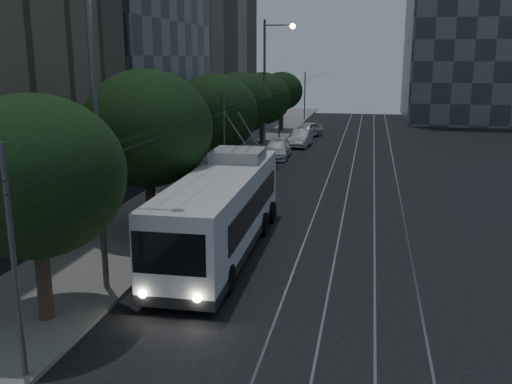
{
  "coord_description": "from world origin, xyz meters",
  "views": [
    {
      "loc": [
        2.87,
        -21.39,
        7.9
      ],
      "look_at": [
        -1.87,
        2.18,
        2.14
      ],
      "focal_mm": 40.0,
      "sensor_mm": 36.0,
      "label": 1
    }
  ],
  "objects_px": {
    "car_white_a": "(255,171)",
    "streetlamp_near": "(107,107)",
    "trolleybus": "(222,211)",
    "car_white_c": "(300,138)",
    "pickup_silver": "(237,186)",
    "car_white_d": "(307,130)",
    "car_white_b": "(277,149)",
    "streetlamp_far": "(270,74)"
  },
  "relations": [
    {
      "from": "car_white_d",
      "to": "car_white_b",
      "type": "bearing_deg",
      "value": -71.57
    },
    {
      "from": "trolleybus",
      "to": "car_white_d",
      "type": "relative_size",
      "value": 2.94
    },
    {
      "from": "pickup_silver",
      "to": "streetlamp_far",
      "type": "relative_size",
      "value": 0.55
    },
    {
      "from": "car_white_d",
      "to": "streetlamp_near",
      "type": "xyz_separation_m",
      "value": [
        -2.1,
        -39.42,
        5.55
      ]
    },
    {
      "from": "streetlamp_near",
      "to": "pickup_silver",
      "type": "bearing_deg",
      "value": 85.33
    },
    {
      "from": "car_white_a",
      "to": "streetlamp_near",
      "type": "distance_m",
      "value": 19.3
    },
    {
      "from": "car_white_a",
      "to": "streetlamp_near",
      "type": "height_order",
      "value": "streetlamp_near"
    },
    {
      "from": "car_white_c",
      "to": "streetlamp_far",
      "type": "relative_size",
      "value": 0.42
    },
    {
      "from": "trolleybus",
      "to": "pickup_silver",
      "type": "relative_size",
      "value": 2.18
    },
    {
      "from": "car_white_a",
      "to": "car_white_c",
      "type": "relative_size",
      "value": 0.83
    },
    {
      "from": "trolleybus",
      "to": "car_white_a",
      "type": "height_order",
      "value": "trolleybus"
    },
    {
      "from": "pickup_silver",
      "to": "car_white_b",
      "type": "distance_m",
      "value": 13.84
    },
    {
      "from": "pickup_silver",
      "to": "car_white_a",
      "type": "height_order",
      "value": "pickup_silver"
    },
    {
      "from": "pickup_silver",
      "to": "streetlamp_far",
      "type": "xyz_separation_m",
      "value": [
        -1.08,
        16.5,
        5.6
      ]
    },
    {
      "from": "car_white_c",
      "to": "car_white_d",
      "type": "bearing_deg",
      "value": 93.66
    },
    {
      "from": "car_white_c",
      "to": "streetlamp_near",
      "type": "distance_m",
      "value": 33.95
    },
    {
      "from": "trolleybus",
      "to": "streetlamp_near",
      "type": "distance_m",
      "value": 7.01
    },
    {
      "from": "car_white_d",
      "to": "streetlamp_near",
      "type": "height_order",
      "value": "streetlamp_near"
    },
    {
      "from": "car_white_a",
      "to": "streetlamp_far",
      "type": "height_order",
      "value": "streetlamp_far"
    },
    {
      "from": "car_white_c",
      "to": "streetlamp_near",
      "type": "height_order",
      "value": "streetlamp_near"
    },
    {
      "from": "streetlamp_near",
      "to": "streetlamp_far",
      "type": "distance_m",
      "value": 29.71
    },
    {
      "from": "car_white_b",
      "to": "streetlamp_far",
      "type": "xyz_separation_m",
      "value": [
        -1.08,
        2.66,
        5.73
      ]
    },
    {
      "from": "pickup_silver",
      "to": "car_white_c",
      "type": "xyz_separation_m",
      "value": [
        1.09,
        20.21,
        -0.07
      ]
    },
    {
      "from": "pickup_silver",
      "to": "car_white_d",
      "type": "xyz_separation_m",
      "value": [
        1.02,
        26.21,
        -0.07
      ]
    },
    {
      "from": "trolleybus",
      "to": "car_white_a",
      "type": "distance_m",
      "value": 13.81
    },
    {
      "from": "car_white_c",
      "to": "car_white_d",
      "type": "distance_m",
      "value": 6.0
    },
    {
      "from": "car_white_b",
      "to": "streetlamp_near",
      "type": "xyz_separation_m",
      "value": [
        -1.08,
        -27.04,
        5.61
      ]
    },
    {
      "from": "car_white_d",
      "to": "streetlamp_near",
      "type": "bearing_deg",
      "value": -69.9
    },
    {
      "from": "trolleybus",
      "to": "car_white_c",
      "type": "height_order",
      "value": "trolleybus"
    },
    {
      "from": "pickup_silver",
      "to": "streetlamp_near",
      "type": "xyz_separation_m",
      "value": [
        -1.08,
        -13.21,
        5.48
      ]
    },
    {
      "from": "car_white_a",
      "to": "car_white_c",
      "type": "distance_m",
      "value": 15.04
    },
    {
      "from": "trolleybus",
      "to": "car_white_c",
      "type": "bearing_deg",
      "value": 89.64
    },
    {
      "from": "pickup_silver",
      "to": "streetlamp_near",
      "type": "height_order",
      "value": "streetlamp_near"
    },
    {
      "from": "car_white_c",
      "to": "pickup_silver",
      "type": "bearing_deg",
      "value": -90.04
    },
    {
      "from": "car_white_b",
      "to": "streetlamp_far",
      "type": "height_order",
      "value": "streetlamp_far"
    },
    {
      "from": "streetlamp_near",
      "to": "streetlamp_far",
      "type": "relative_size",
      "value": 0.98
    },
    {
      "from": "trolleybus",
      "to": "car_white_c",
      "type": "xyz_separation_m",
      "value": [
        -0.31,
        28.69,
        -1.01
      ]
    },
    {
      "from": "car_white_d",
      "to": "streetlamp_far",
      "type": "bearing_deg",
      "value": -79.05
    },
    {
      "from": "trolleybus",
      "to": "streetlamp_far",
      "type": "relative_size",
      "value": 1.2
    },
    {
      "from": "pickup_silver",
      "to": "car_white_b",
      "type": "xyz_separation_m",
      "value": [
        0.0,
        13.84,
        -0.13
      ]
    },
    {
      "from": "car_white_a",
      "to": "streetlamp_far",
      "type": "xyz_separation_m",
      "value": [
        -1.08,
        11.29,
        5.78
      ]
    },
    {
      "from": "car_white_c",
      "to": "streetlamp_near",
      "type": "bearing_deg",
      "value": -90.67
    }
  ]
}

